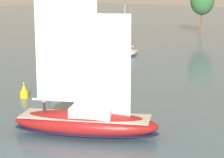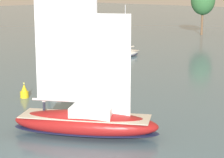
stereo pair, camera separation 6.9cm
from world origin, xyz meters
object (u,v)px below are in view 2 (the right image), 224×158
(tree_shore_right, at_px, (203,0))
(motor_tender, at_px, (68,88))
(channel_buoy, at_px, (24,92))
(sailboat_main, at_px, (85,120))
(sailboat_moored_near_marina, at_px, (127,53))

(tree_shore_right, height_order, motor_tender, tree_shore_right)
(tree_shore_right, distance_m, motor_tender, 63.01)
(tree_shore_right, distance_m, channel_buoy, 66.46)
(sailboat_main, xyz_separation_m, motor_tender, (-10.90, 7.99, -0.67))
(sailboat_main, height_order, channel_buoy, sailboat_main)
(sailboat_moored_near_marina, bearing_deg, motor_tender, -63.18)
(tree_shore_right, relative_size, sailboat_main, 0.74)
(sailboat_main, relative_size, motor_tender, 3.41)
(motor_tender, distance_m, channel_buoy, 4.66)
(sailboat_main, xyz_separation_m, sailboat_moored_near_marina, (-22.38, 30.69, -0.64))
(motor_tender, height_order, channel_buoy, motor_tender)
(tree_shore_right, height_order, channel_buoy, tree_shore_right)
(channel_buoy, bearing_deg, sailboat_moored_near_marina, 109.51)
(motor_tender, bearing_deg, channel_buoy, -114.48)
(motor_tender, bearing_deg, sailboat_main, -36.25)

